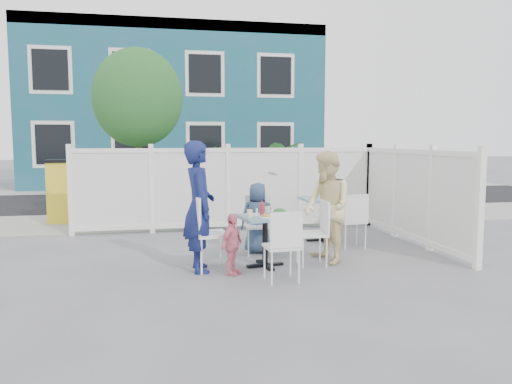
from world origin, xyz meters
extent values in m
plane|color=slate|center=(0.00, 0.00, 0.00)|extent=(80.00, 80.00, 0.00)
cube|color=gray|center=(0.00, 3.80, 0.01)|extent=(24.00, 2.60, 0.01)
cube|color=black|center=(0.00, 7.50, 0.00)|extent=(24.00, 5.00, 0.01)
cube|color=gray|center=(0.00, 10.60, 0.01)|extent=(24.00, 1.60, 0.01)
cube|color=#175862|center=(-0.50, 14.00, 3.00)|extent=(11.00, 6.00, 6.00)
cube|color=white|center=(-0.50, 11.04, 5.80)|extent=(11.00, 0.08, 0.40)
cube|color=black|center=(-3.00, 11.02, 1.60)|extent=(1.20, 0.04, 1.40)
cube|color=black|center=(1.00, 11.02, 1.60)|extent=(1.20, 0.04, 1.40)
cube|color=black|center=(-3.00, 11.02, 4.10)|extent=(1.20, 0.04, 1.40)
cube|color=black|center=(1.00, 11.02, 4.10)|extent=(1.20, 0.04, 1.40)
cube|color=white|center=(0.10, 2.40, 0.82)|extent=(5.80, 0.04, 1.40)
cube|color=white|center=(0.10, 2.40, 1.56)|extent=(5.86, 0.08, 0.08)
cube|color=white|center=(0.10, 2.40, 0.06)|extent=(5.86, 0.08, 0.12)
cube|color=white|center=(3.00, 0.60, 0.82)|extent=(0.04, 3.60, 1.40)
cube|color=white|center=(3.00, 0.60, 1.56)|extent=(0.08, 3.66, 0.08)
cube|color=white|center=(3.00, 0.60, 0.06)|extent=(0.08, 3.66, 0.12)
cylinder|color=#382316|center=(-1.60, 3.30, 1.20)|extent=(0.12, 0.12, 2.40)
ellipsoid|color=#1A5324|center=(-1.60, 3.30, 2.60)|extent=(1.80, 1.62, 1.98)
cube|color=yellow|center=(-3.17, 4.00, 0.64)|extent=(0.71, 0.53, 1.28)
imported|color=#1A5324|center=(-0.27, 3.10, 0.81)|extent=(1.24, 1.24, 1.63)
imported|color=#1A5324|center=(1.24, 3.00, 0.85)|extent=(1.98, 2.02, 1.71)
cube|color=teal|center=(0.21, -0.47, 0.69)|extent=(0.77, 0.77, 0.04)
cylinder|color=black|center=(0.21, -0.47, 0.35)|extent=(0.08, 0.08, 0.65)
cube|color=black|center=(0.21, -0.47, 0.02)|extent=(0.54, 0.16, 0.04)
cube|color=black|center=(0.21, -0.47, 0.02)|extent=(0.16, 0.54, 0.04)
cube|color=teal|center=(1.57, 1.08, 0.73)|extent=(0.73, 0.73, 0.04)
cylinder|color=black|center=(1.57, 1.08, 0.37)|extent=(0.08, 0.08, 0.69)
cube|color=black|center=(1.57, 1.08, 0.02)|extent=(0.56, 0.10, 0.04)
cube|color=black|center=(1.57, 1.08, 0.02)|extent=(0.10, 0.56, 0.04)
cube|color=white|center=(-0.55, -0.51, 0.49)|extent=(0.51, 0.53, 0.04)
cube|color=white|center=(-0.75, -0.54, 0.77)|extent=(0.11, 0.46, 0.49)
cylinder|color=white|center=(-0.40, -0.29, 0.25)|extent=(0.03, 0.03, 0.49)
cylinder|color=white|center=(-0.33, -0.67, 0.25)|extent=(0.03, 0.03, 0.49)
cylinder|color=white|center=(-0.76, -0.35, 0.25)|extent=(0.03, 0.03, 0.49)
cylinder|color=white|center=(-0.70, -0.74, 0.25)|extent=(0.03, 0.03, 0.49)
cube|color=white|center=(0.87, -0.51, 0.44)|extent=(0.42, 0.44, 0.04)
cube|color=white|center=(1.06, -0.52, 0.69)|extent=(0.05, 0.41, 0.44)
cylinder|color=white|center=(0.69, -0.68, 0.22)|extent=(0.02, 0.02, 0.44)
cylinder|color=white|center=(0.71, -0.32, 0.22)|extent=(0.02, 0.02, 0.44)
cylinder|color=white|center=(1.03, -0.69, 0.22)|extent=(0.02, 0.02, 0.44)
cylinder|color=white|center=(1.05, -0.34, 0.22)|extent=(0.02, 0.02, 0.44)
cube|color=white|center=(0.28, 0.29, 0.43)|extent=(0.45, 0.43, 0.04)
cube|color=white|center=(0.30, 0.47, 0.68)|extent=(0.41, 0.08, 0.43)
cylinder|color=white|center=(0.43, 0.11, 0.22)|extent=(0.02, 0.02, 0.43)
cylinder|color=white|center=(0.09, 0.15, 0.22)|extent=(0.02, 0.02, 0.43)
cylinder|color=white|center=(0.47, 0.43, 0.22)|extent=(0.02, 0.02, 0.43)
cylinder|color=white|center=(0.12, 0.47, 0.22)|extent=(0.02, 0.02, 0.43)
cube|color=white|center=(0.26, -1.20, 0.43)|extent=(0.43, 0.41, 0.04)
cube|color=white|center=(0.27, -1.39, 0.67)|extent=(0.41, 0.05, 0.43)
cylinder|color=white|center=(0.07, -1.05, 0.22)|extent=(0.02, 0.02, 0.43)
cylinder|color=white|center=(0.42, -1.03, 0.22)|extent=(0.02, 0.02, 0.43)
cylinder|color=white|center=(0.09, -1.38, 0.22)|extent=(0.02, 0.02, 0.43)
cylinder|color=white|center=(0.44, -1.36, 0.22)|extent=(0.02, 0.02, 0.43)
cube|color=white|center=(1.85, 0.44, 0.44)|extent=(0.42, 0.40, 0.04)
cube|color=white|center=(1.85, 0.26, 0.68)|extent=(0.41, 0.05, 0.44)
cylinder|color=white|center=(1.67, 0.60, 0.22)|extent=(0.02, 0.02, 0.44)
cylinder|color=white|center=(2.01, 0.61, 0.22)|extent=(0.02, 0.02, 0.44)
cylinder|color=white|center=(1.68, 0.27, 0.22)|extent=(0.02, 0.02, 0.44)
cylinder|color=white|center=(2.03, 0.29, 0.22)|extent=(0.02, 0.02, 0.44)
imported|color=navy|center=(-0.70, -0.51, 0.87)|extent=(0.46, 0.66, 1.75)
imported|color=#EFCD5A|center=(1.13, -0.40, 0.80)|extent=(0.71, 0.86, 1.60)
imported|color=navy|center=(0.28, 0.38, 0.55)|extent=(0.60, 0.46, 1.10)
imported|color=pink|center=(-0.31, -0.80, 0.40)|extent=(0.45, 0.49, 0.81)
cylinder|color=white|center=(0.22, -0.61, 0.72)|extent=(0.24, 0.24, 0.01)
cylinder|color=white|center=(0.05, -0.36, 0.72)|extent=(0.21, 0.21, 0.01)
imported|color=white|center=(0.42, -0.44, 0.74)|extent=(0.26, 0.26, 0.06)
cylinder|color=beige|center=(-0.03, -0.55, 0.77)|extent=(0.08, 0.08, 0.12)
cylinder|color=beige|center=(0.30, -0.22, 0.77)|extent=(0.07, 0.07, 0.11)
cylinder|color=red|center=(0.18, -0.40, 0.80)|extent=(0.05, 0.05, 0.17)
cylinder|color=white|center=(0.14, -0.23, 0.75)|extent=(0.03, 0.03, 0.07)
cylinder|color=black|center=(0.13, -0.22, 0.75)|extent=(0.03, 0.03, 0.07)
camera|label=1|loc=(-1.24, -7.12, 1.76)|focal=35.00mm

